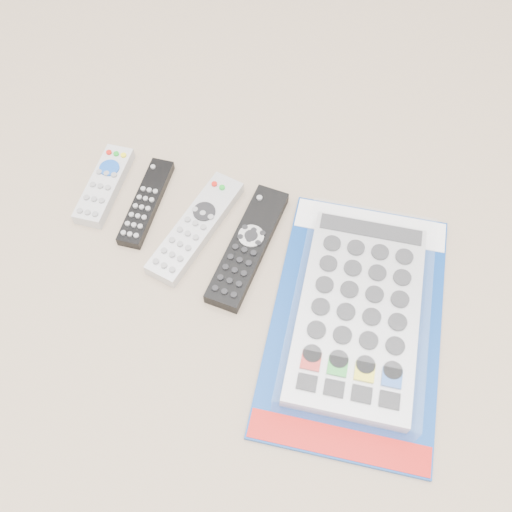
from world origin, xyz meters
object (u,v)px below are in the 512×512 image
(remote_small_grey, at_px, (104,185))
(jumbo_remote_packaged, at_px, (359,311))
(remote_slim_black, at_px, (146,203))
(remote_large_black, at_px, (248,246))
(remote_silver_dvd, at_px, (196,228))

(remote_small_grey, xyz_separation_m, jumbo_remote_packaged, (0.43, -0.09, 0.01))
(remote_slim_black, bearing_deg, jumbo_remote_packaged, -17.48)
(remote_small_grey, relative_size, remote_slim_black, 0.93)
(remote_slim_black, relative_size, jumbo_remote_packaged, 0.41)
(remote_small_grey, height_order, jumbo_remote_packaged, jumbo_remote_packaged)
(remote_slim_black, height_order, jumbo_remote_packaged, jumbo_remote_packaged)
(remote_large_black, bearing_deg, remote_silver_dvd, 178.72)
(remote_slim_black, xyz_separation_m, jumbo_remote_packaged, (0.35, -0.08, 0.01))
(remote_small_grey, height_order, remote_slim_black, remote_small_grey)
(remote_small_grey, height_order, remote_large_black, same)
(remote_slim_black, xyz_separation_m, remote_large_black, (0.18, -0.02, 0.00))
(remote_small_grey, bearing_deg, jumbo_remote_packaged, -16.71)
(remote_small_grey, xyz_separation_m, remote_large_black, (0.25, -0.03, 0.00))
(remote_silver_dvd, height_order, remote_large_black, same)
(remote_small_grey, relative_size, jumbo_remote_packaged, 0.38)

